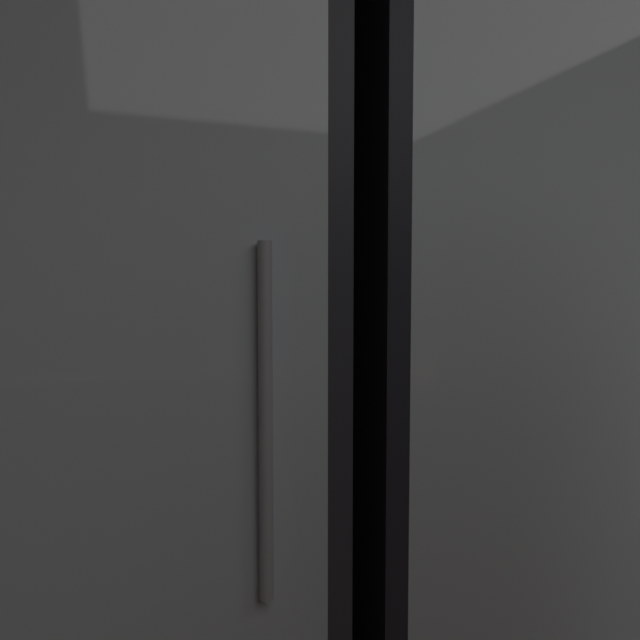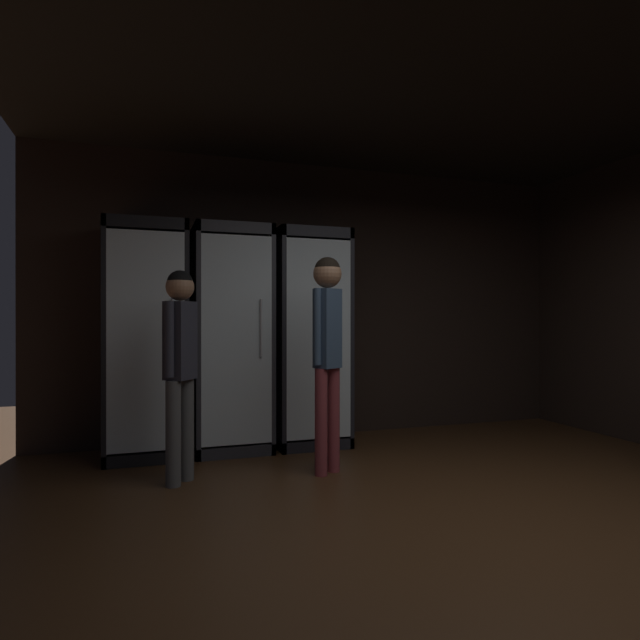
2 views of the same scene
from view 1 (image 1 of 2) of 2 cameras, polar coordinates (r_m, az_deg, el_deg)
name	(u,v)px [view 1 (image 1 of 2)]	position (r m, az deg, el deg)	size (l,w,h in m)	color
wall_back	(506,257)	(1.91, 17.68, 5.87)	(6.00, 0.06, 2.80)	black
cooler_left	(108,451)	(1.21, -20.01, -11.92)	(0.69, 0.70, 2.05)	#2B2B30
cooler_center	(445,418)	(1.42, 12.09, -9.39)	(0.69, 0.70, 2.05)	black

